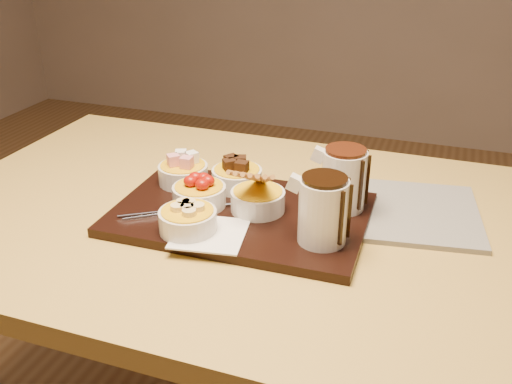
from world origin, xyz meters
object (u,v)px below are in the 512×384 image
(dining_table, at_px, (236,255))
(pitcher_dark_chocolate, at_px, (323,211))
(pitcher_milk_chocolate, at_px, (344,180))
(serving_board, at_px, (241,214))
(newspaper, at_px, (394,210))
(bowl_strawberries, at_px, (199,196))

(dining_table, distance_m, pitcher_dark_chocolate, 0.27)
(pitcher_dark_chocolate, xyz_separation_m, pitcher_milk_chocolate, (0.01, 0.13, 0.00))
(serving_board, bearing_deg, pitcher_dark_chocolate, -19.98)
(pitcher_dark_chocolate, bearing_deg, newspaper, 59.37)
(pitcher_milk_chocolate, height_order, newspaper, pitcher_milk_chocolate)
(bowl_strawberries, height_order, pitcher_milk_chocolate, pitcher_milk_chocolate)
(dining_table, bearing_deg, pitcher_milk_chocolate, 14.33)
(dining_table, xyz_separation_m, newspaper, (0.29, 0.09, 0.10))
(bowl_strawberries, xyz_separation_m, pitcher_dark_chocolate, (0.25, -0.05, 0.04))
(serving_board, relative_size, newspaper, 1.48)
(pitcher_dark_chocolate, relative_size, pitcher_milk_chocolate, 1.00)
(pitcher_dark_chocolate, bearing_deg, dining_table, 155.53)
(dining_table, relative_size, pitcher_dark_chocolate, 10.79)
(pitcher_dark_chocolate, bearing_deg, bowl_strawberries, 167.35)
(dining_table, height_order, serving_board, serving_board)
(serving_board, distance_m, pitcher_dark_chocolate, 0.19)
(dining_table, height_order, bowl_strawberries, bowl_strawberries)
(pitcher_milk_chocolate, bearing_deg, dining_table, -166.79)
(pitcher_milk_chocolate, bearing_deg, pitcher_dark_chocolate, -94.40)
(serving_board, height_order, pitcher_milk_chocolate, pitcher_milk_chocolate)
(serving_board, bearing_deg, pitcher_milk_chocolate, 21.80)
(dining_table, height_order, newspaper, newspaper)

